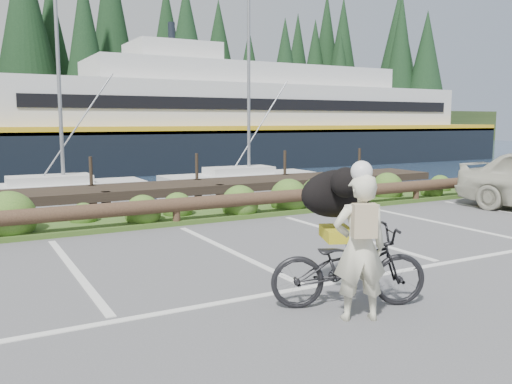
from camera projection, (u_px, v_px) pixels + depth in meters
ground at (291, 280)px, 7.65m from camera, size 72.00×72.00×0.00m
vegetation_strip at (166, 218)px, 12.25m from camera, size 34.00×1.60×0.10m
log_rail at (177, 226)px, 11.65m from camera, size 32.00×0.30×0.60m
bicycle at (349, 266)px, 6.52m from camera, size 2.00×1.35×0.99m
cyclist at (360, 248)px, 6.04m from camera, size 0.72×0.61×1.66m
dog at (338, 193)px, 7.01m from camera, size 0.91×1.20×0.62m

